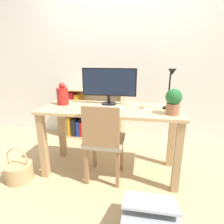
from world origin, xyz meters
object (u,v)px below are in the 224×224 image
Objects in this scene: bookshelf at (81,115)px; vase at (63,95)px; chair at (104,140)px; monitor at (109,83)px; desk_lamp at (170,85)px; storage_box at (149,221)px; keyboard at (108,108)px; basket at (19,171)px; potted_plant at (173,101)px.

vase is at bearing -83.21° from bookshelf.
monitor is at bearing 92.71° from chair.
bookshelf is (-0.10, 0.86, -0.51)m from vase.
desk_lamp is (0.64, -0.14, 0.02)m from monitor.
chair is 0.84m from storage_box.
desk_lamp is 1.04× the size of storage_box.
monitor is 1.81× the size of keyboard.
chair is at bearing -24.13° from vase.
bookshelf is 1.32m from basket.
monitor is at bearing 117.18° from storage_box.
bookshelf is 2.44× the size of storage_box.
vase is at bearing 45.55° from basket.
desk_lamp reaches higher than keyboard.
vase is at bearing 157.76° from chair.
monitor is 2.51× the size of potted_plant.
potted_plant is (0.64, -0.09, 0.12)m from keyboard.
chair is (-0.64, -0.19, -0.55)m from desk_lamp.
basket is at bearing -151.36° from monitor.
storage_box is at bearing -101.71° from desk_lamp.
desk_lamp reaches higher than bookshelf.
storage_box is at bearing -105.99° from potted_plant.
keyboard is at bearing -83.49° from monitor.
keyboard is at bearing -9.88° from vase.
chair reaches higher than bookshelf.
basket is 0.95× the size of storage_box.
bookshelf is (-1.26, 0.90, -0.65)m from desk_lamp.
vase is at bearing 177.94° from desk_lamp.
keyboard is 1.39× the size of potted_plant.
potted_plant is 0.29× the size of chair.
keyboard is (0.02, -0.19, -0.23)m from monitor.
desk_lamp is at bearing -12.32° from monitor.
vase is 0.26× the size of bookshelf.
keyboard is 1.18m from basket.
potted_plant is 1.74m from bookshelf.
bookshelf is (-0.62, 0.76, -0.64)m from monitor.
keyboard is 0.89× the size of basket.
potted_plant reaches higher than basket.
monitor reaches higher than potted_plant.
potted_plant reaches higher than bookshelf.
vase is at bearing -169.18° from monitor.
desk_lamp is at bearing 18.61° from chair.
monitor is at bearing 10.82° from vase.
basket is at bearing -134.45° from vase.
monitor is 1.37m from basket.
bookshelf is at bearing 144.33° from desk_lamp.
storage_box is at bearing -39.95° from vase.
potted_plant is 1.02m from storage_box.
vase is 1.49m from storage_box.
potted_plant is 0.64× the size of basket.
keyboard is at bearing -175.21° from desk_lamp.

